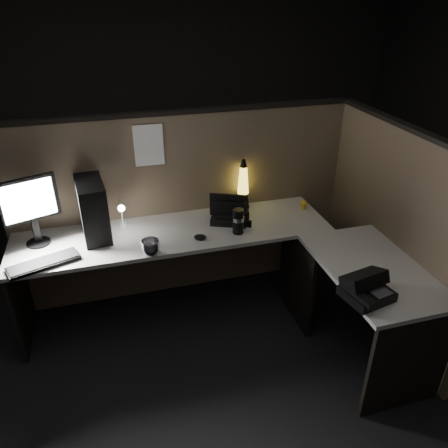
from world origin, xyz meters
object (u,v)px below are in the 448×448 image
object	(u,v)px
monitor	(30,205)
keyboard	(44,263)
pc_tower	(93,209)
desk_phone	(365,288)
lava_lamp	(243,188)

from	to	relation	value
monitor	keyboard	world-z (taller)	monitor
pc_tower	desk_phone	xyz separation A→B (m)	(1.47, -1.15, -0.15)
keyboard	lava_lamp	size ratio (longest dim) A/B	1.09
desk_phone	lava_lamp	bearing A→B (deg)	92.53
pc_tower	lava_lamp	distance (m)	1.16
pc_tower	lava_lamp	size ratio (longest dim) A/B	1.02
pc_tower	desk_phone	world-z (taller)	pc_tower
pc_tower	keyboard	world-z (taller)	pc_tower
monitor	keyboard	xyz separation A→B (m)	(0.06, -0.30, -0.28)
pc_tower	lava_lamp	world-z (taller)	pc_tower
monitor	lava_lamp	size ratio (longest dim) A/B	1.19
pc_tower	desk_phone	bearing A→B (deg)	-43.51
lava_lamp	desk_phone	size ratio (longest dim) A/B	1.36
monitor	desk_phone	world-z (taller)	monitor
monitor	pc_tower	bearing A→B (deg)	-19.84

